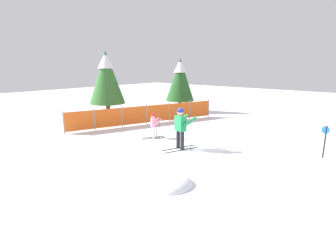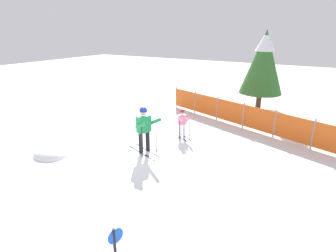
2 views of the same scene
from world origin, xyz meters
The scene contains 8 objects.
ground_plane centered at (0.00, 0.00, 0.00)m, with size 60.00×60.00×0.00m, color white.
skier_adult centered at (0.16, 0.23, 1.02)m, with size 1.63×0.95×1.70m.
skier_child centered at (0.64, 2.21, 0.69)m, with size 1.08×0.79×1.18m.
safety_fence centered at (2.51, 4.59, 0.59)m, with size 8.57×3.02×1.17m.
conifer_far centered at (7.14, 5.83, 2.36)m, with size 2.06×2.06×3.83m.
conifer_near centered at (2.42, 8.12, 2.62)m, with size 2.28×2.28×4.24m.
trail_marker centered at (2.81, -4.36, 0.76)m, with size 0.10×0.27×1.21m.
snow_mound centered at (-2.61, -1.65, 0.00)m, with size 1.29×1.10×0.52m, color white.
Camera 1 is at (-7.87, -6.07, 3.34)m, focal length 28.00 mm.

